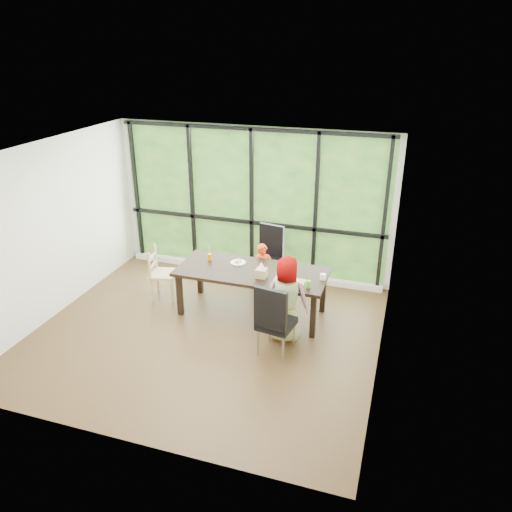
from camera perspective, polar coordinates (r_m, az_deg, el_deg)
name	(u,v)px	position (r m, az deg, el deg)	size (l,w,h in m)	color
ground	(206,333)	(7.50, -5.78, -8.86)	(5.00, 5.00, 0.00)	black
back_wall	(253,203)	(8.84, -0.40, 6.16)	(5.00, 5.00, 0.00)	silver
foliage_backdrop	(252,203)	(8.82, -0.44, 6.12)	(4.80, 0.02, 2.65)	#1F4A1A
window_mullions	(252,204)	(8.78, -0.52, 6.05)	(4.80, 0.06, 2.65)	black
window_sill	(251,271)	(9.23, -0.57, -1.73)	(4.80, 0.12, 0.10)	silver
dining_table	(252,292)	(7.80, -0.48, -4.16)	(2.33, 0.98, 0.75)	black
chair_window_leather	(267,257)	(8.60, 1.23, -0.15)	(0.46, 0.46, 1.08)	black
chair_interior_leather	(276,319)	(6.78, 2.37, -7.22)	(0.46, 0.46, 1.08)	black
chair_end_beech	(164,274)	(8.35, -10.60, -2.03)	(0.42, 0.40, 0.90)	tan
child_toddler	(263,271)	(8.25, 0.79, -1.71)	(0.35, 0.23, 0.95)	red
child_older	(286,299)	(7.04, 3.45, -5.03)	(0.63, 0.41, 1.29)	gray
placemat	(288,282)	(7.27, 3.75, -3.05)	(0.46, 0.34, 0.01)	tan
plate_far	(238,262)	(7.88, -2.08, -0.75)	(0.24, 0.24, 0.02)	white
plate_near	(290,282)	(7.29, 3.96, -2.95)	(0.26, 0.26, 0.02)	white
orange_cup	(210,257)	(8.00, -5.37, -0.10)	(0.07, 0.07, 0.10)	orange
green_cup	(308,284)	(7.13, 6.06, -3.25)	(0.07, 0.07, 0.11)	#4FBB2B
white_mug	(323,277)	(7.40, 7.73, -2.38)	(0.09, 0.09, 0.09)	white
tissue_box	(261,273)	(7.39, 0.62, -1.98)	(0.16, 0.16, 0.14)	tan
crepe_rolls_far	(238,261)	(7.87, -2.08, -0.58)	(0.10, 0.12, 0.04)	tan
crepe_rolls_near	(290,280)	(7.28, 3.96, -2.77)	(0.15, 0.12, 0.04)	tan
straw_white	(209,252)	(7.97, -5.39, 0.50)	(0.01, 0.01, 0.20)	white
straw_pink	(309,278)	(7.09, 6.09, -2.58)	(0.01, 0.01, 0.20)	pink
tissue	(261,266)	(7.34, 0.63, -1.11)	(0.12, 0.12, 0.11)	white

